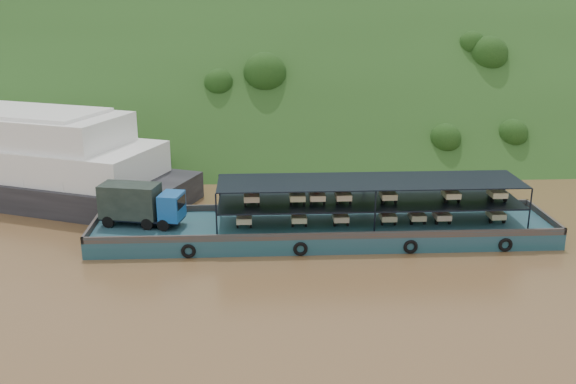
{
  "coord_description": "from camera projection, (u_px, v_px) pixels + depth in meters",
  "views": [
    {
      "loc": [
        -4.48,
        -44.89,
        18.11
      ],
      "look_at": [
        -2.0,
        3.0,
        3.2
      ],
      "focal_mm": 40.0,
      "sensor_mm": 36.0,
      "label": 1
    }
  ],
  "objects": [
    {
      "name": "cargo_barge",
      "position": [
        312.0,
        224.0,
        49.27
      ],
      "size": [
        35.0,
        7.18,
        4.54
      ],
      "color": "#15444A",
      "rests_on": "ground"
    },
    {
      "name": "hillside",
      "position": [
        290.0,
        140.0,
        82.74
      ],
      "size": [
        140.0,
        39.6,
        39.6
      ],
      "primitive_type": "cube",
      "rotation": [
        0.79,
        0.0,
        0.0
      ],
      "color": "#203D16",
      "rests_on": "ground"
    },
    {
      "name": "ground",
      "position": [
        316.0,
        244.0,
        48.41
      ],
      "size": [
        160.0,
        160.0,
        0.0
      ],
      "primitive_type": "plane",
      "color": "brown",
      "rests_on": "ground"
    }
  ]
}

